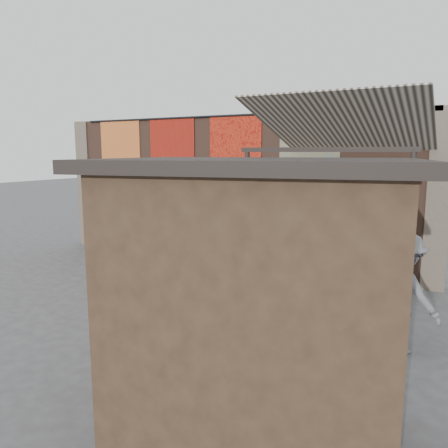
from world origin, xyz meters
name	(u,v)px	position (x,y,z in m)	size (l,w,h in m)	color
ground	(174,287)	(0.00, 0.00, 0.00)	(70.00, 70.00, 0.00)	#474749
brick_wall	(229,190)	(0.00, 2.70, 2.00)	(10.00, 0.40, 4.00)	brown
pier_left	(89,184)	(-5.20, 2.70, 2.00)	(0.50, 0.50, 4.00)	#4C4238
pier_right	(439,200)	(5.20, 2.70, 2.00)	(0.50, 0.50, 4.00)	#4C4238
eating_counter	(222,225)	(0.00, 2.33, 1.10)	(8.00, 0.32, 0.05)	#9E7A51
shelf_box	(195,217)	(-0.86, 2.30, 1.25)	(0.54, 0.28, 0.25)	white
tapestry_redgold	(120,153)	(-3.60, 2.48, 3.00)	(1.50, 0.02, 2.00)	maroon
tapestry_sun	(172,154)	(-1.70, 2.48, 3.00)	(1.50, 0.02, 2.00)	red
tapestry_orange	(235,154)	(0.30, 2.48, 3.00)	(1.50, 0.02, 2.00)	#B02F16
tapestry_multi	(309,154)	(2.30, 2.48, 3.00)	(1.50, 0.02, 2.00)	#21557B
hang_rail	(225,116)	(0.00, 2.47, 3.98)	(0.06, 0.06, 9.50)	black
scooter_stool_0	(139,244)	(-2.59, 1.97, 0.39)	(0.37, 0.82, 0.78)	navy
scooter_stool_1	(157,244)	(-1.98, 2.03, 0.42)	(0.40, 0.89, 0.84)	navy
scooter_stool_2	(171,249)	(-1.44, 1.97, 0.36)	(0.34, 0.75, 0.72)	#0B4F26
scooter_stool_3	(190,250)	(-0.81, 1.98, 0.37)	(0.36, 0.79, 0.75)	#171953
scooter_stool_4	(212,251)	(-0.14, 1.99, 0.41)	(0.39, 0.87, 0.83)	#1B6D3F
scooter_stool_5	(233,255)	(0.47, 2.04, 0.38)	(0.36, 0.79, 0.75)	black
scooter_stool_6	(252,256)	(1.03, 2.03, 0.40)	(0.38, 0.85, 0.81)	#B70E13
scooter_stool_7	(275,259)	(1.66, 2.02, 0.42)	(0.39, 0.88, 0.83)	#0D4527
scooter_stool_8	(300,265)	(2.31, 2.03, 0.34)	(0.32, 0.72, 0.69)	#1F1551
scooter_stool_9	(322,266)	(2.85, 2.03, 0.38)	(0.36, 0.80, 0.76)	black
diner_left	(150,226)	(-2.17, 2.00, 0.93)	(0.68, 0.45, 1.86)	#A0C0E9
diner_right	(148,227)	(-2.26, 2.00, 0.92)	(0.89, 0.70, 1.84)	#34282B
shopper_navy	(270,256)	(2.10, 0.56, 0.84)	(0.98, 0.41, 1.68)	black
shopper_grey	(401,293)	(4.90, -1.04, 0.93)	(1.21, 0.69, 1.87)	slate
shopper_tan	(271,249)	(1.85, 1.30, 0.82)	(0.81, 0.52, 1.65)	#7B614E
market_stall	(257,312)	(3.81, -3.99, 1.43)	(2.64, 1.98, 2.86)	black
stall_roof	(259,165)	(3.81, -3.99, 2.92)	(2.95, 2.27, 0.12)	black
stall_sign	(277,233)	(3.62, -2.99, 2.07)	(1.20, 0.04, 0.50)	gold
stall_shelf	(275,313)	(3.62, -2.99, 1.04)	(2.19, 0.10, 0.06)	#473321
awning_canvas	(345,126)	(3.50, 0.90, 3.55)	(3.20, 3.40, 0.03)	beige
awning_ledger	(362,111)	(3.50, 2.49, 3.95)	(3.30, 0.08, 0.12)	#33261C
awning_header	(323,150)	(3.50, -0.60, 3.08)	(3.00, 0.08, 0.08)	black
awning_post_left	(247,232)	(2.10, -0.60, 1.55)	(0.09, 0.09, 3.10)	black
awning_post_right	(407,248)	(4.90, -0.60, 1.55)	(0.09, 0.09, 3.10)	black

